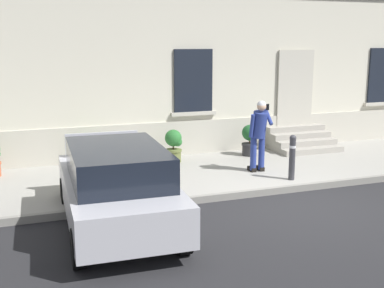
{
  "coord_description": "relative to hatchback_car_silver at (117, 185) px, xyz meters",
  "views": [
    {
      "loc": [
        -5.12,
        -8.03,
        3.25
      ],
      "look_at": [
        -1.65,
        1.6,
        1.1
      ],
      "focal_mm": 45.77,
      "sensor_mm": 36.0,
      "label": 1
    }
  ],
  "objects": [
    {
      "name": "ground_plane",
      "position": [
        3.58,
        -0.14,
        -0.79
      ],
      "size": [
        80.0,
        80.0,
        0.0
      ],
      "primitive_type": "plane",
      "color": "#232326"
    },
    {
      "name": "sidewalk",
      "position": [
        3.58,
        2.66,
        -0.71
      ],
      "size": [
        24.0,
        3.6,
        0.15
      ],
      "primitive_type": "cube",
      "color": "#99968E",
      "rests_on": "ground"
    },
    {
      "name": "curb_edge",
      "position": [
        3.58,
        0.8,
        -0.71
      ],
      "size": [
        24.0,
        0.12,
        0.15
      ],
      "primitive_type": "cube",
      "color": "gray",
      "rests_on": "ground"
    },
    {
      "name": "building_facade",
      "position": [
        3.58,
        5.15,
        2.94
      ],
      "size": [
        24.0,
        1.52,
        7.5
      ],
      "color": "beige",
      "rests_on": "ground"
    },
    {
      "name": "entrance_stoop",
      "position": [
        6.24,
        3.98,
        -0.4
      ],
      "size": [
        1.87,
        1.28,
        0.64
      ],
      "color": "#9E998E",
      "rests_on": "sidewalk"
    },
    {
      "name": "hatchback_car_silver",
      "position": [
        0.0,
        0.0,
        0.0
      ],
      "size": [
        1.91,
        4.12,
        1.5
      ],
      "color": "#B7B7BF",
      "rests_on": "ground"
    },
    {
      "name": "bollard_near_person",
      "position": [
        4.26,
        1.21,
        -0.08
      ],
      "size": [
        0.15,
        0.15,
        1.04
      ],
      "color": "#333338",
      "rests_on": "sidewalk"
    },
    {
      "name": "bollard_far_left",
      "position": [
        1.14,
        1.21,
        -0.08
      ],
      "size": [
        0.15,
        0.15,
        1.04
      ],
      "color": "#333338",
      "rests_on": "sidewalk"
    },
    {
      "name": "person_on_phone",
      "position": [
        3.86,
        2.08,
        0.36
      ],
      "size": [
        0.51,
        0.51,
        1.74
      ],
      "rotation": [
        0.0,
        0.0,
        -0.26
      ],
      "color": "navy",
      "rests_on": "sidewalk"
    },
    {
      "name": "planter_cream",
      "position": [
        0.02,
        3.93,
        -0.18
      ],
      "size": [
        0.44,
        0.44,
        0.86
      ],
      "color": "beige",
      "rests_on": "sidewalk"
    },
    {
      "name": "planter_olive",
      "position": [
        2.24,
        3.72,
        -0.18
      ],
      "size": [
        0.44,
        0.44,
        0.86
      ],
      "color": "#606B38",
      "rests_on": "sidewalk"
    },
    {
      "name": "planter_charcoal",
      "position": [
        4.45,
        3.72,
        -0.18
      ],
      "size": [
        0.44,
        0.44,
        0.86
      ],
      "color": "#2D2D30",
      "rests_on": "sidewalk"
    }
  ]
}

